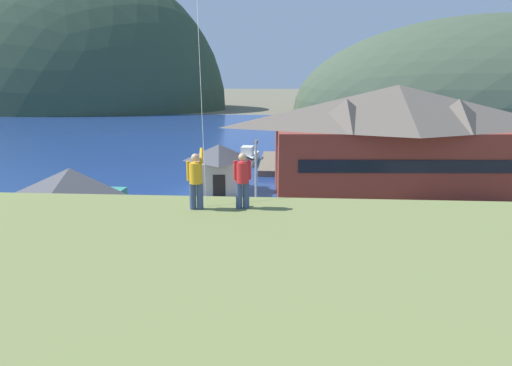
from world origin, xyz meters
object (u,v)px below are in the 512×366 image
parked_car_back_row_left (478,272)px  parked_car_mid_row_near (281,234)px  moored_boat_wharfside (248,157)px  parked_car_front_row_silver (354,270)px  parked_car_front_row_red (361,236)px  person_kite_flyer (196,179)px  parking_light_pole (256,178)px  harbor_lodge (396,136)px  parked_car_mid_row_center (217,283)px  wharf_dock (274,163)px  parked_car_lone_by_shed (145,262)px  person_companion (242,179)px  parked_car_back_row_right (429,232)px  storage_shed_near_lot (73,207)px  storage_shed_waterside (219,168)px

parked_car_back_row_left → parked_car_mid_row_near: bearing=153.3°
moored_boat_wharfside → parked_car_front_row_silver: moored_boat_wharfside is taller
parked_car_front_row_red → person_kite_flyer: 17.37m
parking_light_pole → harbor_lodge: bearing=43.6°
person_kite_flyer → parked_car_mid_row_center: bearing=94.6°
harbor_lodge → wharf_dock: (-11.50, 11.80, -4.93)m
parked_car_mid_row_center → person_kite_flyer: bearing=-85.4°
parked_car_lone_by_shed → parked_car_mid_row_center: 4.76m
parked_car_back_row_left → parked_car_front_row_red: same height
parked_car_lone_by_shed → parked_car_mid_row_center: size_ratio=1.00×
parked_car_mid_row_near → person_companion: (-1.01, -14.00, 6.77)m
parked_car_lone_by_shed → parked_car_front_row_silver: size_ratio=0.98×
parked_car_mid_row_center → person_companion: 9.78m
person_companion → harbor_lodge: bearing=69.0°
harbor_lodge → parked_car_mid_row_near: harbor_lodge is taller
parked_car_mid_row_near → harbor_lodge: bearing=56.2°
wharf_dock → parked_car_back_row_right: (10.72, -26.28, 0.71)m
storage_shed_near_lot → wharf_dock: (11.89, 27.77, -2.38)m
parked_car_lone_by_shed → person_companion: size_ratio=2.42×
harbor_lodge → parked_car_front_row_silver: bearing=-107.1°
harbor_lodge → parking_light_pole: (-12.11, -11.51, -1.50)m
parked_car_mid_row_center → moored_boat_wharfside: bearing=92.5°
parked_car_mid_row_near → parked_car_mid_row_center: size_ratio=1.00×
storage_shed_waterside → parking_light_pole: bearing=-68.1°
wharf_dock → parked_car_mid_row_near: bearing=-87.4°
storage_shed_near_lot → parked_car_front_row_silver: (17.02, -4.70, -1.66)m
parked_car_front_row_red → moored_boat_wharfside: bearing=108.4°
storage_shed_near_lot → person_companion: size_ratio=3.36×
parked_car_front_row_red → parked_car_mid_row_near: bearing=179.6°
storage_shed_waterside → parking_light_pole: (4.16, -10.35, 1.42)m
storage_shed_near_lot → parked_car_front_row_silver: size_ratio=1.35×
person_companion → parked_car_front_row_silver: bearing=60.6°
harbor_lodge → person_companion: (-11.29, -29.37, 2.55)m
storage_shed_near_lot → storage_shed_waterside: size_ratio=1.09×
parked_car_lone_by_shed → parked_car_front_row_red: bearing=22.3°
parked_car_mid_row_center → person_companion: size_ratio=2.42×
wharf_dock → parked_car_mid_row_near: size_ratio=3.03×
wharf_dock → parking_light_pole: parking_light_pole is taller
person_kite_flyer → parked_car_front_row_silver: bearing=54.5°
storage_shed_waterside → wharf_dock: size_ratio=0.42×
parked_car_back_row_left → person_companion: bearing=-141.7°
parked_car_lone_by_shed → parked_car_back_row_left: bearing=-0.2°
parked_car_back_row_left → parking_light_pole: (-12.04, 8.99, 2.72)m
harbor_lodge → person_kite_flyer: 32.27m
harbor_lodge → parked_car_back_row_right: bearing=-93.1°
parked_car_lone_by_shed → person_kite_flyer: 12.34m
harbor_lodge → parked_car_front_row_silver: 22.04m
storage_shed_waterside → parked_car_back_row_left: storage_shed_waterside is taller
moored_boat_wharfside → person_companion: 43.40m
storage_shed_near_lot → parking_light_pole: 12.18m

